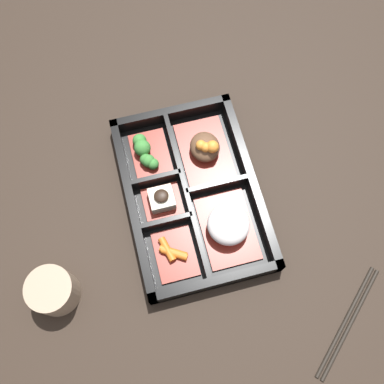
% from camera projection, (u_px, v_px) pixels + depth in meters
% --- Properties ---
extents(ground_plane, '(3.00, 3.00, 0.00)m').
position_uv_depth(ground_plane, '(192.00, 197.00, 0.80)').
color(ground_plane, black).
extents(bento_base, '(0.33, 0.23, 0.01)m').
position_uv_depth(bento_base, '(192.00, 196.00, 0.80)').
color(bento_base, black).
rests_on(bento_base, ground_plane).
extents(bento_rim, '(0.33, 0.23, 0.04)m').
position_uv_depth(bento_rim, '(190.00, 194.00, 0.78)').
color(bento_rim, black).
rests_on(bento_rim, ground_plane).
extents(bowl_stew, '(0.13, 0.09, 0.05)m').
position_uv_depth(bowl_stew, '(205.00, 148.00, 0.81)').
color(bowl_stew, maroon).
rests_on(bowl_stew, bento_base).
extents(bowl_rice, '(0.13, 0.09, 0.05)m').
position_uv_depth(bowl_rice, '(228.00, 225.00, 0.75)').
color(bowl_rice, maroon).
rests_on(bowl_rice, bento_base).
extents(bowl_greens, '(0.09, 0.07, 0.04)m').
position_uv_depth(bowl_greens, '(146.00, 153.00, 0.81)').
color(bowl_greens, maroon).
rests_on(bowl_greens, bento_base).
extents(bowl_tofu, '(0.06, 0.07, 0.04)m').
position_uv_depth(bowl_tofu, '(162.00, 201.00, 0.78)').
color(bowl_tofu, maroon).
rests_on(bowl_tofu, bento_base).
extents(bowl_carrots, '(0.09, 0.07, 0.02)m').
position_uv_depth(bowl_carrots, '(174.00, 253.00, 0.75)').
color(bowl_carrots, maroon).
rests_on(bowl_carrots, bento_base).
extents(tea_cup, '(0.07, 0.07, 0.06)m').
position_uv_depth(tea_cup, '(53.00, 291.00, 0.71)').
color(tea_cup, gray).
rests_on(tea_cup, ground_plane).
extents(chopsticks, '(0.15, 0.16, 0.01)m').
position_uv_depth(chopsticks, '(349.00, 322.00, 0.73)').
color(chopsticks, black).
rests_on(chopsticks, ground_plane).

